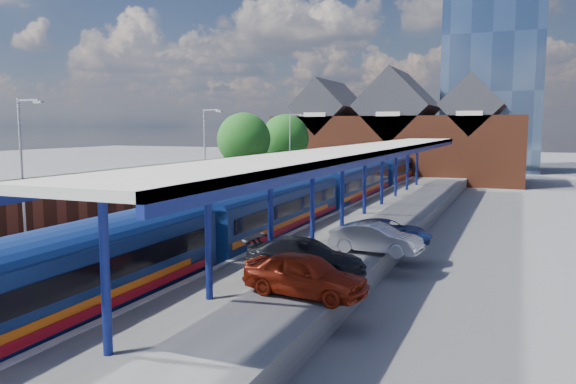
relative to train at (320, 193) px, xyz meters
name	(u,v)px	position (x,y,z in m)	size (l,w,h in m)	color
ground	(326,210)	(-1.49, 5.93, -2.12)	(240.00, 240.00, 0.00)	#5B5B5E
ballast_bed	(277,230)	(-1.49, -4.07, -2.09)	(6.00, 76.00, 0.06)	#473D33
rails	(277,229)	(-1.49, -4.07, -2.00)	(4.51, 76.00, 0.14)	slate
left_platform	(203,218)	(-6.99, -4.07, -1.62)	(5.00, 76.00, 1.00)	#565659
right_platform	(367,230)	(4.51, -4.07, -1.62)	(6.00, 76.00, 1.00)	#565659
coping_left	(234,213)	(-4.64, -4.07, -1.10)	(0.30, 76.00, 0.05)	silver
coping_right	(323,218)	(1.66, -4.07, -1.10)	(0.30, 76.00, 0.05)	silver
yellow_line	(226,212)	(-5.24, -4.07, -1.12)	(0.14, 76.00, 0.01)	yellow
train	(320,193)	(0.00, 0.00, 0.00)	(3.05, 65.94, 3.45)	#0B1D51
canopy	(368,150)	(3.99, -2.12, 3.13)	(4.50, 52.00, 4.48)	navy
lamp_post_b	(24,165)	(-7.86, -18.07, 2.87)	(1.48, 0.18, 7.00)	#A5A8AA
lamp_post_c	(206,151)	(-7.86, -2.07, 2.87)	(1.48, 0.18, 7.00)	#A5A8AA
lamp_post_d	(291,145)	(-7.86, 13.93, 2.87)	(1.48, 0.18, 7.00)	#A5A8AA
platform_sign	(237,181)	(-6.49, -0.07, 0.57)	(0.55, 0.08, 2.50)	#A5A8AA
brick_wall	(108,199)	(-9.59, -10.53, 0.33)	(0.35, 50.00, 3.86)	#632C1A
station_building	(398,137)	(-1.49, 33.93, 3.33)	(30.00, 12.12, 13.78)	#632C1A
glass_tower	(495,38)	(8.51, 55.93, 18.08)	(14.20, 14.20, 40.30)	#445774
tree_near	(245,141)	(-11.84, 11.84, 3.23)	(5.20, 5.20, 8.10)	#382314
tree_far	(286,139)	(-10.84, 19.84, 3.23)	(5.20, 5.20, 8.10)	#382314
parked_car_red	(305,274)	(6.33, -19.49, -0.38)	(1.75, 4.36, 1.48)	maroon
parked_car_silver	(376,238)	(7.01, -12.19, -0.44)	(1.44, 4.14, 1.36)	silver
parked_car_dark	(306,257)	(5.35, -16.88, -0.43)	(1.94, 4.78, 1.39)	black
parked_car_blue	(387,232)	(7.01, -10.01, -0.52)	(2.01, 4.35, 1.21)	navy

